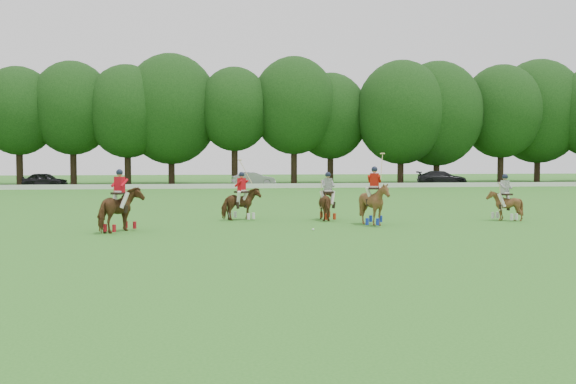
{
  "coord_description": "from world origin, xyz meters",
  "views": [
    {
      "loc": [
        -3.47,
        -23.0,
        2.84
      ],
      "look_at": [
        0.13,
        4.2,
        1.4
      ],
      "focal_mm": 40.0,
      "sensor_mm": 36.0,
      "label": 1
    }
  ],
  "objects": [
    {
      "name": "polo_red_a",
      "position": [
        -6.67,
        2.23,
        0.89
      ],
      "size": [
        1.84,
        2.24,
        2.42
      ],
      "color": "#492913",
      "rests_on": "ground"
    },
    {
      "name": "car_mid",
      "position": [
        1.62,
        42.5,
        0.72
      ],
      "size": [
        4.51,
        1.94,
        1.45
      ],
      "primitive_type": "imported",
      "rotation": [
        0.0,
        0.0,
        1.67
      ],
      "color": "gray",
      "rests_on": "ground"
    },
    {
      "name": "ground",
      "position": [
        0.0,
        0.0,
        0.0
      ],
      "size": [
        180.0,
        180.0,
        0.0
      ],
      "primitive_type": "plane",
      "color": "#2E7220",
      "rests_on": "ground"
    },
    {
      "name": "tree_line",
      "position": [
        0.26,
        48.05,
        8.23
      ],
      "size": [
        117.98,
        14.32,
        14.75
      ],
      "color": "black",
      "rests_on": "ground"
    },
    {
      "name": "car_left",
      "position": [
        -18.92,
        42.5,
        0.73
      ],
      "size": [
        4.56,
        2.69,
        1.45
      ],
      "primitive_type": "imported",
      "rotation": [
        0.0,
        0.0,
        1.33
      ],
      "color": "black",
      "rests_on": "ground"
    },
    {
      "name": "car_right",
      "position": [
        21.75,
        42.5,
        0.76
      ],
      "size": [
        5.56,
        3.06,
        1.53
      ],
      "primitive_type": "imported",
      "rotation": [
        0.0,
        0.0,
        1.39
      ],
      "color": "black",
      "rests_on": "ground"
    },
    {
      "name": "boundary_rail",
      "position": [
        0.0,
        38.0,
        0.22
      ],
      "size": [
        120.0,
        0.1,
        0.44
      ],
      "primitive_type": "cube",
      "color": "white",
      "rests_on": "ground"
    },
    {
      "name": "polo_stripe_a",
      "position": [
        2.2,
        5.89,
        0.79
      ],
      "size": [
        1.11,
        1.8,
        2.21
      ],
      "color": "#492913",
      "rests_on": "ground"
    },
    {
      "name": "polo_ball",
      "position": [
        0.8,
        1.74,
        0.04
      ],
      "size": [
        0.09,
        0.09,
        0.09
      ],
      "primitive_type": "sphere",
      "color": "white",
      "rests_on": "ground"
    },
    {
      "name": "polo_red_c",
      "position": [
        3.7,
        3.37,
        0.92
      ],
      "size": [
        1.96,
        2.07,
        3.04
      ],
      "color": "#492913",
      "rests_on": "ground"
    },
    {
      "name": "polo_red_b",
      "position": [
        -1.73,
        6.39,
        0.78
      ],
      "size": [
        1.95,
        1.96,
        2.76
      ],
      "color": "#492913",
      "rests_on": "ground"
    },
    {
      "name": "polo_stripe_b",
      "position": [
        10.13,
        4.56,
        0.75
      ],
      "size": [
        1.58,
        1.64,
        2.13
      ],
      "color": "#492913",
      "rests_on": "ground"
    }
  ]
}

